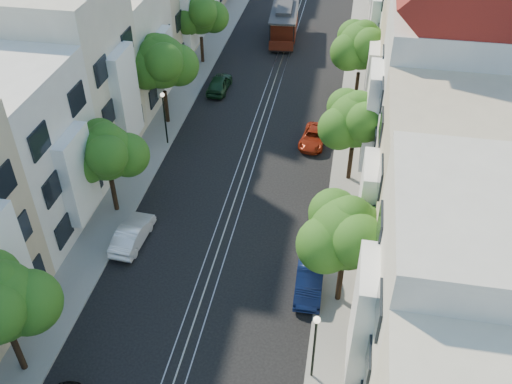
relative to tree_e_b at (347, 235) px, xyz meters
The scene contains 22 objects.
ground 20.91m from the tree_e_b, 110.89° to the left, with size 200.00×200.00×0.00m, color black.
sidewalk_east 19.59m from the tree_e_b, 90.03° to the left, with size 2.50×80.00×0.12m, color gray.
sidewalk_west 24.38m from the tree_e_b, 127.33° to the left, with size 2.50×80.00×0.12m, color gray.
rail_left 21.10m from the tree_e_b, 112.32° to the left, with size 0.06×80.00×0.02m, color gray.
rail_slot 20.90m from the tree_e_b, 110.89° to the left, with size 0.06×80.00×0.02m, color gray.
rail_right 20.72m from the tree_e_b, 109.43° to the left, with size 0.06×80.00×0.02m, color gray.
lane_line 20.91m from the tree_e_b, 110.89° to the left, with size 0.08×80.00×0.01m, color tan.
townhouses_east 19.50m from the tree_e_b, 76.32° to the left, with size 7.75×72.00×12.00m.
townhouses_west 26.92m from the tree_e_b, 135.29° to the left, with size 7.75×72.00×11.76m.
tree_e_b is the anchor object (origin of this frame).
tree_e_c 11.00m from the tree_e_b, 90.00° to the left, with size 4.84×3.99×6.52m.
tree_e_d 22.00m from the tree_e_b, 90.00° to the left, with size 5.01×4.16×6.85m.
tree_w_b 15.25m from the tree_e_b, 160.85° to the left, with size 4.72×3.87×6.27m.
tree_w_c 21.53m from the tree_e_b, 131.99° to the left, with size 5.13×4.28×7.09m.
tree_w_d 30.60m from the tree_e_b, 118.07° to the left, with size 4.84×3.99×6.52m.
lamp_east 5.41m from the tree_e_b, 100.93° to the right, with size 0.32×0.32×4.16m.
lamp_west 18.90m from the tree_e_b, 136.15° to the left, with size 0.32×0.32×4.16m.
cable_car 35.02m from the tree_e_b, 102.85° to the left, with size 3.10×8.31×3.14m.
parked_car_e_mid 4.43m from the tree_e_b, 159.73° to the left, with size 1.43×4.09×1.35m, color #0C173C.
parked_car_e_far 15.92m from the tree_e_b, 100.74° to the left, with size 1.76×3.82×1.06m, color maroon.
parked_car_w_mid 13.26m from the tree_e_b, 169.13° to the left, with size 1.40×4.01×1.32m, color white.
parked_car_w_far 25.16m from the tree_e_b, 118.00° to the left, with size 1.61×4.00×1.36m, color #14321B.
Camera 1 is at (6.54, -11.99, 23.43)m, focal length 40.00 mm.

